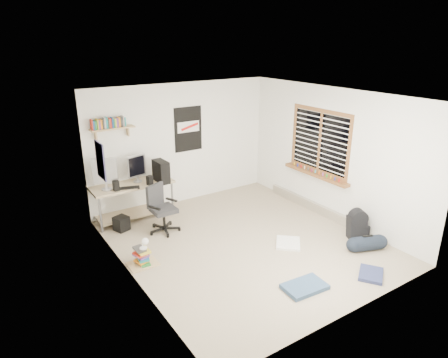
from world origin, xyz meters
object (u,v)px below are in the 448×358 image
backpack (357,227)px  book_stack (142,256)px  desk (133,200)px  duffel_bag (367,242)px  office_chair (163,206)px

backpack → book_stack: (-3.50, 1.22, -0.05)m
desk → duffel_bag: desk is taller
office_chair → duffel_bag: (2.51, -2.47, -0.35)m
office_chair → book_stack: size_ratio=2.19×
duffel_bag → book_stack: duffel_bag is taller
desk → backpack: (2.98, -2.93, -0.16)m
desk → backpack: 4.18m
office_chair → duffel_bag: bearing=-67.7°
backpack → book_stack: 3.71m
desk → duffel_bag: (2.77, -3.32, -0.22)m
office_chair → duffel_bag: 3.54m
desk → book_stack: 1.80m
office_chair → backpack: office_chair is taller
office_chair → book_stack: (-0.77, -0.85, -0.34)m
duffel_bag → book_stack: (-3.28, 1.62, 0.01)m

